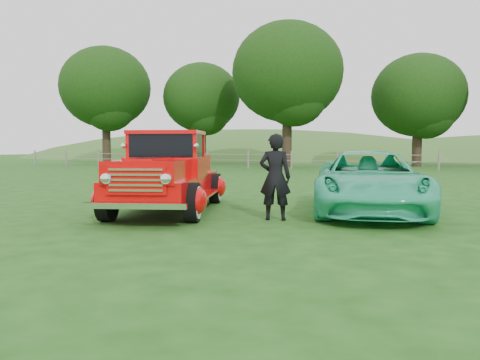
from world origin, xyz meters
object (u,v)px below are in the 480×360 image
(red_pickup, at_px, (168,176))
(man, at_px, (275,177))
(tree_mid_west, at_px, (202,98))
(tree_near_west, at_px, (287,72))
(tree_near_east, at_px, (418,96))
(tree_far_west, at_px, (105,88))
(teal_sedan, at_px, (369,182))

(red_pickup, bearing_deg, man, -24.40)
(tree_mid_west, distance_m, tree_near_west, 8.63)
(tree_near_west, relative_size, tree_near_east, 1.25)
(tree_far_west, xyz_separation_m, tree_near_west, (16.00, -1.00, 0.31))
(tree_mid_west, bearing_deg, red_pickup, -68.22)
(teal_sedan, height_order, man, man)
(tree_mid_west, bearing_deg, tree_near_west, -20.56)
(tree_mid_west, xyz_separation_m, man, (13.38, -27.55, -4.71))
(tree_mid_west, distance_m, man, 30.98)
(red_pickup, bearing_deg, tree_mid_west, 98.02)
(red_pickup, xyz_separation_m, teal_sedan, (4.24, 1.17, -0.12))
(tree_near_west, distance_m, man, 25.82)
(tree_near_west, xyz_separation_m, man, (5.38, -24.55, -5.95))
(teal_sedan, bearing_deg, tree_near_east, 78.53)
(tree_mid_west, distance_m, tree_near_east, 17.03)
(tree_near_east, xyz_separation_m, man, (-3.62, -28.55, -4.41))
(tree_near_west, xyz_separation_m, tree_near_east, (9.00, 4.00, -1.55))
(tree_far_west, distance_m, tree_near_east, 25.21)
(man, bearing_deg, teal_sedan, -145.34)
(tree_far_west, relative_size, man, 5.89)
(tree_far_west, height_order, tree_mid_west, tree_far_west)
(tree_near_west, bearing_deg, teal_sedan, -72.86)
(red_pickup, bearing_deg, tree_near_west, 82.91)
(red_pickup, distance_m, teal_sedan, 4.40)
(tree_near_west, height_order, tree_near_east, tree_near_west)
(man, bearing_deg, tree_far_west, -60.08)
(tree_mid_west, xyz_separation_m, tree_near_east, (17.00, 1.00, -0.30))
(tree_near_east, xyz_separation_m, teal_sedan, (-1.94, -26.89, -4.58))
(tree_near_east, xyz_separation_m, red_pickup, (-6.18, -28.06, -4.45))
(tree_far_west, distance_m, red_pickup, 31.85)
(red_pickup, height_order, man, red_pickup)
(tree_far_west, height_order, man, tree_far_west)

